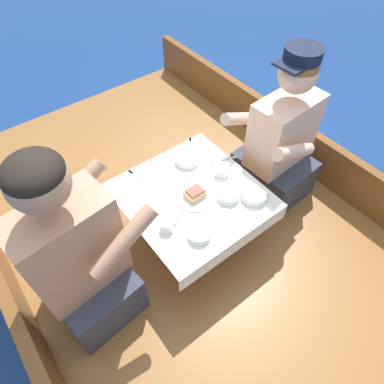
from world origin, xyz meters
TOP-DOWN VIEW (x-y plane):
  - ground_plane at (0.00, 0.00)m, footprint 60.00×60.00m
  - boat_deck at (0.00, 0.00)m, footprint 2.02×3.28m
  - gunwale_port at (-0.98, 0.00)m, footprint 0.06×3.28m
  - gunwale_starboard at (0.98, 0.00)m, footprint 0.06×3.28m
  - cockpit_table at (0.00, -0.04)m, footprint 0.69×0.72m
  - person_port at (-0.65, -0.06)m, footprint 0.55×0.49m
  - person_starboard at (0.65, -0.06)m, footprint 0.54×0.46m
  - plate_sandwich at (0.00, -0.06)m, footprint 0.20×0.20m
  - plate_bread at (-0.22, 0.05)m, footprint 0.18×0.18m
  - sandwich at (0.00, -0.06)m, footprint 0.10×0.08m
  - bowl_port_near at (0.24, -0.25)m, footprint 0.14×0.14m
  - bowl_starboard_near at (-0.13, -0.27)m, footprint 0.11×0.11m
  - bowl_center_far at (0.13, 0.18)m, footprint 0.14×0.14m
  - bowl_port_far at (0.14, -0.17)m, footprint 0.11×0.11m
  - coffee_cup_port at (0.23, -0.02)m, footprint 0.11×0.08m
  - coffee_cup_starboard at (-0.23, -0.14)m, footprint 0.10×0.07m
  - utensil_knife_starboard at (0.01, -0.26)m, footprint 0.15×0.10m
  - utensil_spoon_starboard at (-0.15, -0.02)m, footprint 0.17×0.06m
  - utensil_fork_port at (-0.17, 0.25)m, footprint 0.04×0.17m
  - utensil_fork_starboard at (0.23, 0.27)m, footprint 0.11×0.15m
  - utensil_knife_port at (-0.11, 0.19)m, footprint 0.09×0.16m
  - utensil_spoon_center at (0.27, 0.06)m, footprint 0.17×0.07m

SIDE VIEW (x-z plane):
  - ground_plane at x=0.00m, z-range 0.00..0.00m
  - boat_deck at x=0.00m, z-range 0.00..0.33m
  - gunwale_port at x=-0.98m, z-range 0.33..0.64m
  - gunwale_starboard at x=0.98m, z-range 0.33..0.64m
  - cockpit_table at x=0.00m, z-range 0.47..0.84m
  - utensil_knife_starboard at x=0.01m, z-range 0.69..0.70m
  - utensil_knife_port at x=-0.11m, z-range 0.69..0.70m
  - utensil_fork_port at x=-0.17m, z-range 0.69..0.70m
  - utensil_fork_starboard at x=0.23m, z-range 0.69..0.70m
  - utensil_spoon_starboard at x=-0.15m, z-range 0.69..0.70m
  - utensil_spoon_center at x=0.27m, z-range 0.69..0.70m
  - plate_sandwich at x=0.00m, z-range 0.69..0.70m
  - plate_bread at x=-0.22m, z-range 0.69..0.70m
  - person_starboard at x=0.65m, z-range 0.23..1.20m
  - bowl_port_near at x=0.24m, z-range 0.70..0.74m
  - bowl_center_far at x=0.13m, z-range 0.70..0.74m
  - bowl_starboard_near at x=-0.13m, z-range 0.70..0.74m
  - bowl_port_far at x=0.14m, z-range 0.70..0.74m
  - coffee_cup_starboard at x=-0.23m, z-range 0.70..0.75m
  - coffee_cup_port at x=0.23m, z-range 0.70..0.75m
  - sandwich at x=0.00m, z-range 0.70..0.75m
  - person_port at x=-0.65m, z-range 0.24..1.27m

